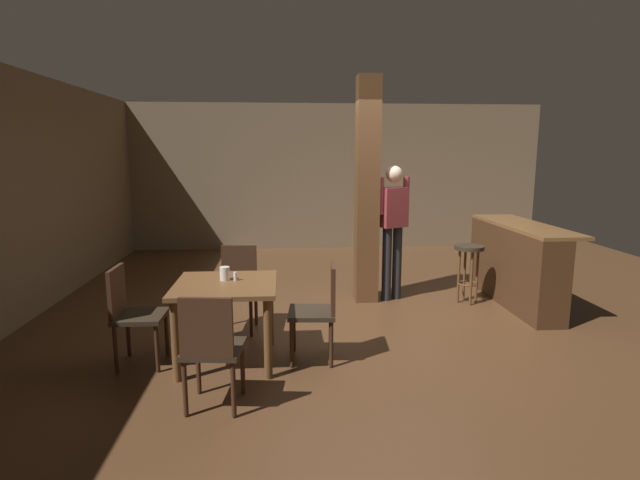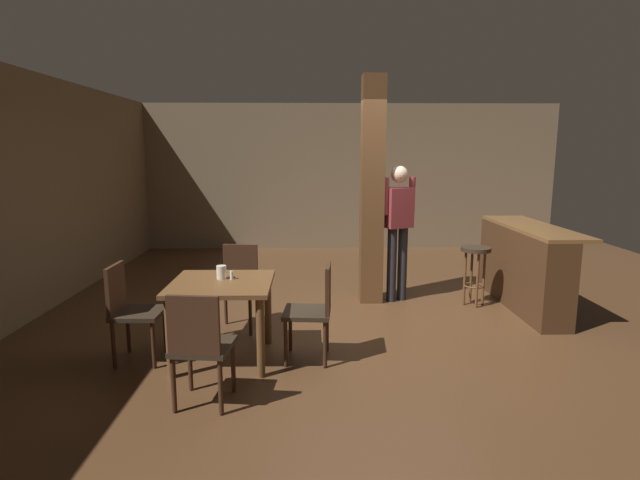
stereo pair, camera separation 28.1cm
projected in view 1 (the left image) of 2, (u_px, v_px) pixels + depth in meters
The scene contains 13 objects.
ground_plane at pixel (380, 322), 5.60m from camera, with size 10.80×10.80×0.00m, color #4C301C.
wall_back at pixel (337, 177), 9.77m from camera, with size 8.00×0.10×2.80m, color #756047.
pillar at pixel (367, 192), 6.21m from camera, with size 0.28×0.28×2.80m, color brown.
dining_table at pixel (226, 297), 4.46m from camera, with size 0.90×0.90×0.74m.
chair_west at pixel (131, 310), 4.41m from camera, with size 0.42×0.42×0.89m.
chair_east at pixel (320, 307), 4.52m from camera, with size 0.45×0.45×0.89m.
chair_south at pixel (211, 345), 3.61m from camera, with size 0.46×0.46×0.89m.
chair_north at pixel (238, 283), 5.31m from camera, with size 0.46×0.46×0.89m.
napkin_cup at pixel (225, 273), 4.53m from camera, with size 0.09×0.09×0.12m, color silver.
salt_shaker at pixel (235, 276), 4.52m from camera, with size 0.03×0.03×0.08m, color silver.
standing_person at pixel (393, 223), 6.32m from camera, with size 0.46×0.32×1.72m.
bar_counter at pixel (514, 263), 6.23m from camera, with size 0.56×1.97×1.01m.
bar_stool_near at pixel (469, 260), 6.25m from camera, with size 0.36×0.36×0.74m.
Camera 1 is at (-1.07, -5.28, 1.89)m, focal length 28.00 mm.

